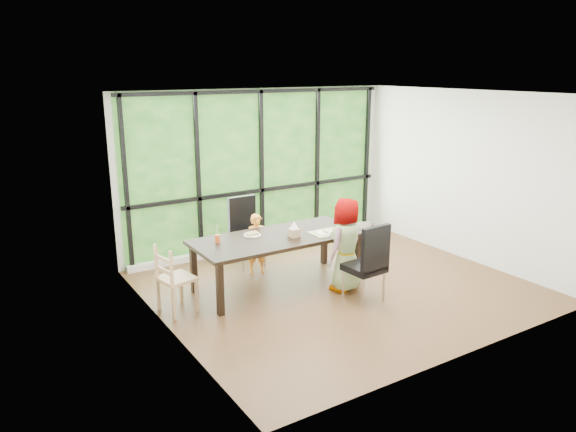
% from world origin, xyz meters
% --- Properties ---
extents(ground, '(5.00, 5.00, 0.00)m').
position_xyz_m(ground, '(0.00, 0.00, 0.00)').
color(ground, black).
rests_on(ground, ground).
extents(back_wall, '(5.00, 0.00, 5.00)m').
position_xyz_m(back_wall, '(0.00, 2.25, 1.35)').
color(back_wall, silver).
rests_on(back_wall, ground).
extents(foliage_backdrop, '(4.80, 0.02, 2.65)m').
position_xyz_m(foliage_backdrop, '(0.00, 2.23, 1.35)').
color(foliage_backdrop, '#164617').
rests_on(foliage_backdrop, back_wall).
extents(window_mullions, '(4.80, 0.06, 2.65)m').
position_xyz_m(window_mullions, '(0.00, 2.19, 1.35)').
color(window_mullions, black).
rests_on(window_mullions, back_wall).
extents(window_sill, '(4.80, 0.12, 0.10)m').
position_xyz_m(window_sill, '(0.00, 2.15, 0.05)').
color(window_sill, silver).
rests_on(window_sill, ground).
extents(dining_table, '(2.42, 1.06, 0.75)m').
position_xyz_m(dining_table, '(-0.71, 0.48, 0.38)').
color(dining_table, black).
rests_on(dining_table, ground).
extents(chair_window_leather, '(0.46, 0.46, 1.08)m').
position_xyz_m(chair_window_leather, '(-0.66, 1.47, 0.54)').
color(chair_window_leather, black).
rests_on(chair_window_leather, ground).
extents(chair_interior_leather, '(0.49, 0.49, 1.08)m').
position_xyz_m(chair_interior_leather, '(0.01, -0.54, 0.54)').
color(chair_interior_leather, black).
rests_on(chair_interior_leather, ground).
extents(chair_end_beech, '(0.47, 0.49, 0.90)m').
position_xyz_m(chair_end_beech, '(-2.23, 0.45, 0.45)').
color(chair_end_beech, tan).
rests_on(chair_end_beech, ground).
extents(child_toddler, '(0.39, 0.33, 0.92)m').
position_xyz_m(child_toddler, '(-0.71, 1.11, 0.46)').
color(child_toddler, orange).
rests_on(child_toddler, ground).
extents(child_older, '(0.75, 0.61, 1.32)m').
position_xyz_m(child_older, '(0.00, -0.10, 0.66)').
color(child_older, slate).
rests_on(child_older, ground).
extents(placemat, '(0.47, 0.34, 0.01)m').
position_xyz_m(placemat, '(-0.04, 0.25, 0.75)').
color(placemat, tan).
rests_on(placemat, dining_table).
extents(plate_far, '(0.24, 0.24, 0.02)m').
position_xyz_m(plate_far, '(-1.01, 0.69, 0.76)').
color(plate_far, white).
rests_on(plate_far, dining_table).
extents(plate_near, '(0.25, 0.25, 0.02)m').
position_xyz_m(plate_near, '(-0.07, 0.24, 0.76)').
color(plate_near, white).
rests_on(plate_near, dining_table).
extents(orange_cup, '(0.07, 0.07, 0.10)m').
position_xyz_m(orange_cup, '(-1.54, 0.68, 0.80)').
color(orange_cup, '#E15721').
rests_on(orange_cup, dining_table).
extents(green_cup, '(0.07, 0.07, 0.11)m').
position_xyz_m(green_cup, '(0.27, 0.19, 0.80)').
color(green_cup, green).
rests_on(green_cup, dining_table).
extents(white_mug, '(0.09, 0.09, 0.09)m').
position_xyz_m(white_mug, '(0.42, 0.54, 0.80)').
color(white_mug, white).
rests_on(white_mug, dining_table).
extents(tissue_box, '(0.14, 0.14, 0.12)m').
position_xyz_m(tissue_box, '(-0.53, 0.34, 0.81)').
color(tissue_box, tan).
rests_on(tissue_box, dining_table).
extents(crepe_rolls_far, '(0.20, 0.12, 0.04)m').
position_xyz_m(crepe_rolls_far, '(-1.01, 0.69, 0.78)').
color(crepe_rolls_far, tan).
rests_on(crepe_rolls_far, plate_far).
extents(crepe_rolls_near, '(0.05, 0.12, 0.04)m').
position_xyz_m(crepe_rolls_near, '(-0.07, 0.24, 0.78)').
color(crepe_rolls_near, tan).
rests_on(crepe_rolls_near, plate_near).
extents(straw_white, '(0.01, 0.04, 0.20)m').
position_xyz_m(straw_white, '(-1.54, 0.68, 0.89)').
color(straw_white, white).
rests_on(straw_white, orange_cup).
extents(straw_pink, '(0.01, 0.04, 0.20)m').
position_xyz_m(straw_pink, '(0.27, 0.19, 0.90)').
color(straw_pink, pink).
rests_on(straw_pink, green_cup).
extents(tissue, '(0.12, 0.12, 0.11)m').
position_xyz_m(tissue, '(-0.53, 0.34, 0.92)').
color(tissue, white).
rests_on(tissue, tissue_box).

